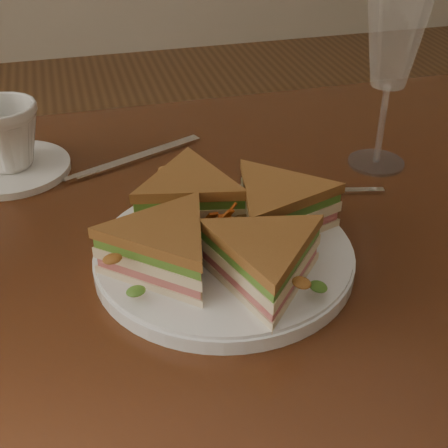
% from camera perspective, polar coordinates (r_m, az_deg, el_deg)
% --- Properties ---
extents(table, '(1.20, 0.80, 0.75)m').
position_cam_1_polar(table, '(0.78, 0.38, -6.73)').
color(table, '#34180B').
rests_on(table, ground).
extents(plate, '(0.28, 0.28, 0.02)m').
position_cam_1_polar(plate, '(0.67, 0.00, -2.99)').
color(plate, white).
rests_on(plate, table).
extents(sandwich_wedges, '(0.31, 0.31, 0.06)m').
position_cam_1_polar(sandwich_wedges, '(0.65, 0.00, -0.37)').
color(sandwich_wedges, beige).
rests_on(sandwich_wedges, plate).
extents(crisps_mound, '(0.09, 0.09, 0.05)m').
position_cam_1_polar(crisps_mound, '(0.65, 0.00, -0.66)').
color(crisps_mound, '#D35B1B').
rests_on(crisps_mound, plate).
extents(spoon, '(0.18, 0.06, 0.01)m').
position_cam_1_polar(spoon, '(0.80, 4.88, 3.05)').
color(spoon, silver).
rests_on(spoon, table).
extents(knife, '(0.20, 0.10, 0.00)m').
position_cam_1_polar(knife, '(0.88, -8.53, 5.79)').
color(knife, silver).
rests_on(knife, table).
extents(wine_glass, '(0.08, 0.08, 0.24)m').
position_cam_1_polar(wine_glass, '(0.83, 15.27, 15.66)').
color(wine_glass, white).
rests_on(wine_glass, table).
extents(saucer, '(0.16, 0.16, 0.01)m').
position_cam_1_polar(saucer, '(0.89, -18.82, 4.83)').
color(saucer, white).
rests_on(saucer, table).
extents(coffee_cup, '(0.10, 0.10, 0.09)m').
position_cam_1_polar(coffee_cup, '(0.87, -19.39, 7.63)').
color(coffee_cup, white).
rests_on(coffee_cup, saucer).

